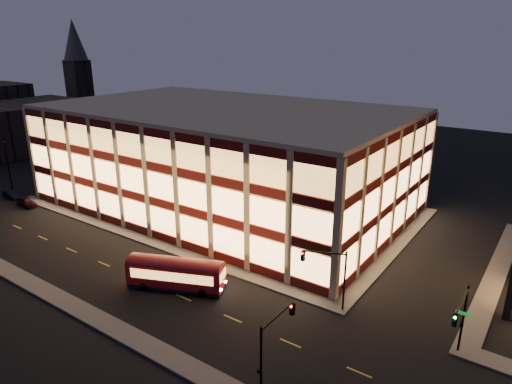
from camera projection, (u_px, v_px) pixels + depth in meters
The scene contains 16 objects.
ground at pixel (157, 249), 54.02m from camera, with size 200.00×200.00×0.00m, color black.
sidewalk_office_south at pixel (146, 239), 56.39m from camera, with size 54.00×2.00×0.15m, color #514F4C.
sidewalk_office_east at pixel (396, 246), 54.71m from camera, with size 2.00×30.00×0.15m, color #514F4C.
sidewalk_tower_west at pixel (497, 271), 48.75m from camera, with size 2.00×30.00×0.15m, color #514F4C.
sidewalk_near at pixel (57, 297), 43.91m from camera, with size 100.00×2.00×0.15m, color #514F4C.
office_building at pixel (225, 157), 66.35m from camera, with size 50.45×30.45×14.50m.
bg_building_a at pixel (18, 127), 99.94m from camera, with size 18.00×28.00×10.00m, color #2D2621.
church_tower at pixel (81, 96), 120.03m from camera, with size 5.00×5.00×18.00m, color #2D2621.
church_spire at pixel (74, 40), 115.49m from camera, with size 6.00×6.00×10.00m, color #4C473F.
traffic_signal_far at pixel (329, 269), 40.83m from camera, with size 3.79×1.87×6.00m.
traffic_signal_right at pixel (461, 316), 34.05m from camera, with size 1.20×4.37×6.00m.
traffic_signal_near at pixel (273, 339), 31.39m from camera, with size 0.32×4.45×6.00m.
street_lamp_a at pixel (6, 160), 71.30m from camera, with size 0.44×1.22×9.02m.
trolley_bus at pixel (176, 272), 45.05m from camera, with size 9.80×5.94×3.26m.
parked_car_0 at pixel (26, 202), 67.38m from camera, with size 1.56×3.87×1.32m, color black.
parked_car_1 at pixel (11, 195), 70.66m from camera, with size 1.27×3.65×1.20m, color black.
Camera 1 is at (37.66, -33.34, 23.92)m, focal length 32.00 mm.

